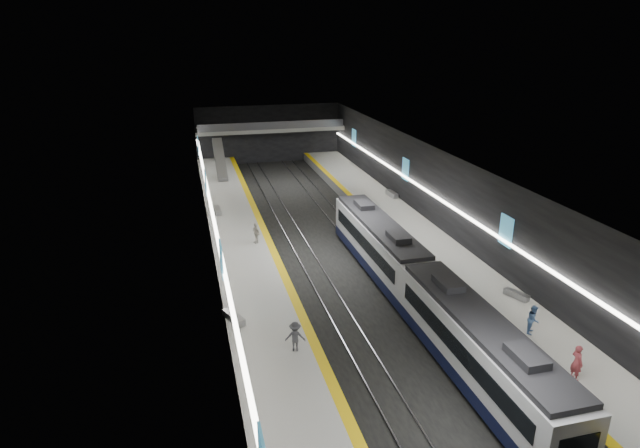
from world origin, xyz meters
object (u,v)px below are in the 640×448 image
object	(u,v)px
train	(419,285)
bench_right_near	(516,295)
bench_left_near	(234,318)
passenger_left_a	(256,233)
passenger_left_b	(295,337)
bench_right_far	(392,194)
bench_left_far	(217,211)
escalator	(220,159)
passenger_right_b	(533,319)
passenger_right_a	(577,363)

from	to	relation	value
train	bench_right_near	size ratio (longest dim) A/B	17.22
train	bench_left_near	xyz separation A→B (m)	(-12.00, 0.48, -0.95)
passenger_left_a	passenger_left_b	distance (m)	16.39
bench_right_far	passenger_left_b	xyz separation A→B (m)	(-16.00, -25.89, 0.63)
train	bench_left_far	size ratio (longest dim) A/B	15.20
bench_right_near	passenger_left_b	xyz separation A→B (m)	(-15.58, -2.42, 0.66)
passenger_left_a	train	bearing A→B (deg)	12.63
train	passenger_left_a	distance (m)	15.60
bench_left_near	bench_right_far	xyz separation A→B (m)	(19.00, 21.84, 0.01)
escalator	bench_right_far	world-z (taller)	escalator
bench_right_near	passenger_right_b	xyz separation A→B (m)	(-1.66, -4.07, 0.67)
train	escalator	world-z (taller)	escalator
bench_right_near	passenger_left_a	xyz separation A→B (m)	(-15.46, 13.97, 0.67)
passenger_right_b	bench_left_near	bearing A→B (deg)	116.27
train	passenger_left_b	world-z (taller)	train
bench_left_far	passenger_left_b	world-z (taller)	passenger_left_b
passenger_left_b	passenger_right_b	bearing A→B (deg)	-171.84
passenger_left_b	bench_right_far	bearing A→B (deg)	-106.78
bench_left_far	bench_right_near	distance (m)	28.91
bench_left_near	bench_left_far	world-z (taller)	same
train	passenger_right_b	xyz separation A→B (m)	(4.92, -5.22, -0.31)
train	bench_left_far	bearing A→B (deg)	118.14
passenger_right_b	passenger_left_a	size ratio (longest dim) A/B	1.00
bench_left_far	bench_left_near	bearing A→B (deg)	-94.28
passenger_right_b	passenger_right_a	bearing A→B (deg)	-142.79
bench_left_near	passenger_right_b	size ratio (longest dim) A/B	1.11
bench_right_near	bench_right_far	xyz separation A→B (m)	(0.42, 23.46, 0.04)
passenger_right_b	passenger_left_b	world-z (taller)	passenger_right_b
bench_left_near	passenger_right_a	xyz separation A→B (m)	(16.32, -10.13, 0.74)
escalator	passenger_right_b	xyz separation A→B (m)	(14.92, -41.33, -1.01)
bench_left_far	passenger_left_b	bearing A→B (deg)	-87.18
train	passenger_right_a	size ratio (longest dim) A/B	15.30
bench_left_near	passenger_left_b	bearing A→B (deg)	-76.29
escalator	bench_left_near	distance (m)	35.72
escalator	bench_right_near	bearing A→B (deg)	-66.01
escalator	passenger_left_a	distance (m)	23.33
escalator	bench_left_far	world-z (taller)	escalator
bench_right_near	passenger_right_a	world-z (taller)	passenger_right_a
bench_right_near	passenger_left_a	distance (m)	20.84
passenger_left_a	bench_right_far	bearing A→B (deg)	98.81
bench_right_far	passenger_right_a	size ratio (longest dim) A/B	1.05
bench_left_near	passenger_left_a	size ratio (longest dim) A/B	1.12
bench_right_near	passenger_right_b	world-z (taller)	passenger_right_b
train	escalator	bearing A→B (deg)	105.48
escalator	bench_right_near	distance (m)	40.81
bench_right_far	bench_left_far	bearing A→B (deg)	179.05
bench_left_far	train	bearing A→B (deg)	-64.69
escalator	bench_left_near	world-z (taller)	escalator
bench_left_near	passenger_right_a	bearing A→B (deg)	-54.70
passenger_right_b	passenger_left_b	bearing A→B (deg)	128.13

